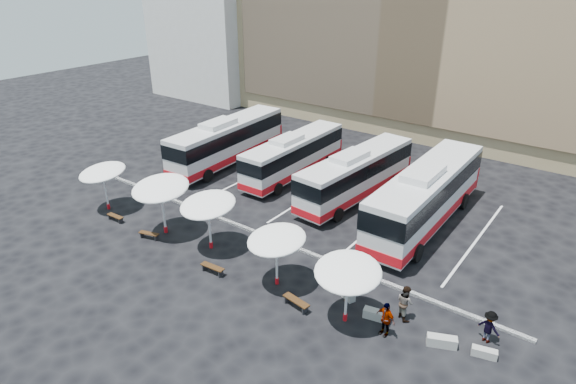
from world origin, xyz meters
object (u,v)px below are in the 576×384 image
Objects in this scene: bus_3 at (427,194)px; conc_bench_3 at (484,353)px; conc_bench_1 at (376,315)px; passenger_2 at (385,319)px; passenger_0 at (350,286)px; wood_bench_1 at (149,234)px; sunshade_1 at (161,188)px; sunshade_2 at (208,205)px; sunshade_4 at (348,272)px; wood_bench_2 at (212,268)px; passenger_1 at (405,303)px; bus_1 at (294,155)px; bus_0 at (228,140)px; conc_bench_0 at (346,293)px; sunshade_3 at (277,240)px; passenger_3 at (489,327)px; sunshade_0 at (102,172)px; wood_bench_3 at (296,302)px; conc_bench_2 at (442,341)px; wood_bench_0 at (115,217)px; bus_2 at (356,173)px.

conc_bench_3 is (6.87, -9.86, -1.99)m from bus_3.
passenger_2 reaches higher than conc_bench_1.
bus_3 is 7.20× the size of passenger_0.
wood_bench_1 is 0.73× the size of passenger_0.
sunshade_1 reaches higher than wood_bench_1.
sunshade_2 is 10.00m from sunshade_4.
wood_bench_2 is (1.98, -1.87, -2.60)m from sunshade_2.
passenger_1 is at bearing 176.16° from conc_bench_3.
bus_1 reaches higher than sunshade_2.
bus_0 is 0.94× the size of bus_3.
sunshade_3 is at bearing -160.89° from conc_bench_0.
conc_bench_1 is 0.78× the size of passenger_3.
sunshade_1 is (5.10, -11.44, 1.11)m from bus_0.
bus_0 reaches higher than passenger_1.
passenger_2 is at bearing -32.55° from bus_0.
wood_bench_3 is at bearing -3.16° from sunshade_0.
passenger_0 is (3.88, 1.03, -1.82)m from sunshade_3.
bus_0 is at bearing 178.09° from bus_3.
conc_bench_3 is 6.79m from passenger_0.
conc_bench_1 is at bearing -178.02° from conc_bench_2.
sunshade_0 is 21.87m from passenger_1.
wood_bench_2 is at bearing -170.45° from conc_bench_2.
conc_bench_1 is 0.96× the size of conc_bench_2.
passenger_3 is at bearing 44.63° from passenger_2.
passenger_1 is at bearing 4.05° from conc_bench_0.
wood_bench_3 is at bearing 36.10° from passenger_3.
passenger_1 reaches higher than wood_bench_0.
sunshade_3 is 4.57m from conc_bench_0.
passenger_2 is (1.96, 0.22, -1.92)m from sunshade_4.
wood_bench_2 is at bearing 29.39° from passenger_3.
wood_bench_3 is at bearing 0.09° from wood_bench_1.
passenger_0 is at bearing -44.56° from bus_1.
passenger_1 is 3.83m from passenger_3.
sunshade_1 is 3.89× the size of conc_bench_3.
bus_1 is 21.89m from conc_bench_3.
wood_bench_1 is at bearing 176.91° from wood_bench_2.
sunshade_0 is 2.65× the size of wood_bench_2.
wood_bench_0 is 23.74m from passenger_3.
wood_bench_3 is at bearing -124.78° from conc_bench_0.
wood_bench_2 is 7.80m from passenger_0.
bus_1 is at bearing 6.39° from bus_0.
wood_bench_3 is at bearing -153.42° from passenger_0.
bus_2 is 17.12m from wood_bench_0.
wood_bench_1 is (4.88, -12.60, -1.73)m from bus_0.
bus_0 reaches higher than conc_bench_2.
passenger_1 is at bearing 27.94° from wood_bench_3.
bus_3 is 10.59× the size of conc_bench_1.
sunshade_1 is 1.01× the size of sunshade_3.
conc_bench_1 is 1.95m from passenger_0.
passenger_0 is at bearing 6.44° from wood_bench_0.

